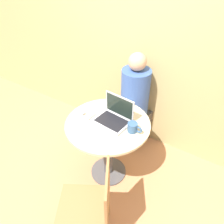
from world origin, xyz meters
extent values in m
plane|color=tan|center=(0.00, 0.00, 0.00)|extent=(12.00, 12.00, 0.00)
cube|color=tan|center=(0.00, 0.79, 1.30)|extent=(7.00, 0.05, 2.60)
cylinder|color=#4C4C51|center=(0.00, 0.00, 0.01)|extent=(0.39, 0.39, 0.02)
cylinder|color=#4C4C51|center=(0.00, 0.00, 0.36)|extent=(0.10, 0.10, 0.69)
cylinder|color=beige|center=(0.00, 0.00, 0.72)|extent=(0.81, 0.81, 0.02)
cube|color=#B7B7BC|center=(0.03, 0.02, 0.74)|extent=(0.34, 0.27, 0.02)
cube|color=black|center=(0.03, 0.02, 0.76)|extent=(0.30, 0.22, 0.00)
cube|color=#B7B7BC|center=(0.05, 0.14, 0.86)|extent=(0.32, 0.05, 0.22)
cube|color=black|center=(0.04, 0.13, 0.86)|extent=(0.29, 0.03, 0.19)
cube|color=silver|center=(-0.20, -0.02, 0.74)|extent=(0.06, 0.11, 0.02)
ellipsoid|color=#B2B2B7|center=(-0.29, -0.02, 0.75)|extent=(0.07, 0.05, 0.03)
cylinder|color=#335684|center=(0.25, 0.02, 0.78)|extent=(0.09, 0.09, 0.09)
torus|color=#335684|center=(0.31, 0.02, 0.78)|extent=(0.07, 0.02, 0.07)
cylinder|color=#9E7042|center=(-0.05, -0.60, 0.21)|extent=(0.04, 0.04, 0.41)
cylinder|color=#9E7042|center=(0.26, -0.42, 0.21)|extent=(0.04, 0.04, 0.41)
cube|color=#9E7042|center=(0.20, -0.66, 0.42)|extent=(0.55, 0.55, 0.02)
cube|color=#9E7042|center=(0.36, -0.57, 0.64)|extent=(0.20, 0.33, 0.41)
cube|color=#4C4742|center=(0.00, 0.69, 0.22)|extent=(0.37, 0.49, 0.44)
cylinder|color=#38569E|center=(-0.01, 0.58, 0.73)|extent=(0.32, 0.32, 0.59)
sphere|color=tan|center=(-0.01, 0.58, 1.12)|extent=(0.19, 0.19, 0.19)
camera|label=1|loc=(0.87, -1.31, 2.06)|focal=35.00mm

